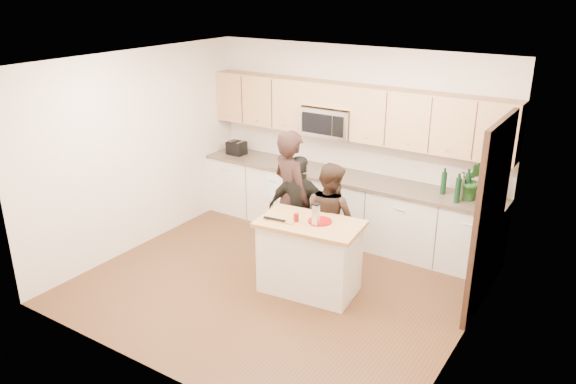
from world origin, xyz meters
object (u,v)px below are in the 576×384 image
Objects in this scene: island at (310,256)px; woman_center at (330,219)px; woman_right at (300,211)px; woman_left at (291,197)px; toaster at (237,148)px.

woman_center is (-0.04, 0.55, 0.28)m from island.
woman_left is at bearing -11.58° from woman_right.
woman_center is at bearing 168.42° from woman_right.
woman_center is 0.44m from woman_right.
woman_right is at bearing 124.52° from island.
woman_center is at bearing 87.46° from island.
woman_right is (-0.48, 0.55, 0.28)m from island.
island is at bearing 161.52° from woman_left.
toaster is at bearing -40.97° from woman_right.
island is 0.86× the size of woman_right.
woman_left is (1.68, -1.02, -0.15)m from toaster.
island is 0.87× the size of woman_center.
toaster is 1.97m from woman_left.
island is at bearing 119.25° from woman_right.
woman_left is 1.21× the size of woman_right.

